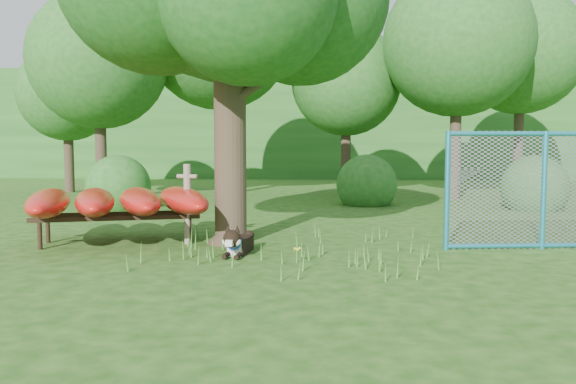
{
  "coord_description": "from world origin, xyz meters",
  "views": [
    {
      "loc": [
        0.83,
        -7.75,
        1.72
      ],
      "look_at": [
        0.2,
        1.2,
        1.0
      ],
      "focal_mm": 35.0,
      "sensor_mm": 36.0,
      "label": 1
    }
  ],
  "objects": [
    {
      "name": "husky_dog",
      "position": [
        -0.59,
        1.02,
        0.19
      ],
      "size": [
        0.38,
        1.18,
        0.53
      ],
      "rotation": [
        0.0,
        0.0,
        -0.1
      ],
      "color": "black",
      "rests_on": "ground"
    },
    {
      "name": "bg_tree_f",
      "position": [
        -9.0,
        13.0,
        3.73
      ],
      "size": [
        3.6,
        3.6,
        5.55
      ],
      "color": "#34281C",
      "rests_on": "ground"
    },
    {
      "name": "fence_section",
      "position": [
        4.46,
        1.92,
        1.0
      ],
      "size": [
        3.38,
        0.52,
        3.31
      ],
      "rotation": [
        0.0,
        0.0,
        0.13
      ],
      "color": "teal",
      "rests_on": "ground"
    },
    {
      "name": "bg_tree_c",
      "position": [
        1.5,
        13.0,
        4.11
      ],
      "size": [
        4.0,
        4.0,
        6.12
      ],
      "color": "#34281C",
      "rests_on": "ground"
    },
    {
      "name": "wildflower_clump",
      "position": [
        0.38,
        0.46,
        0.19
      ],
      "size": [
        0.11,
        0.11,
        0.24
      ],
      "rotation": [
        0.0,
        0.0,
        -0.11
      ],
      "color": "#47882C",
      "rests_on": "ground"
    },
    {
      "name": "wooden_post",
      "position": [
        -1.64,
        1.98,
        0.75
      ],
      "size": [
        0.39,
        0.16,
        1.42
      ],
      "rotation": [
        0.0,
        0.0,
        -0.23
      ],
      "color": "#726755",
      "rests_on": "ground"
    },
    {
      "name": "bg_tree_e",
      "position": [
        8.0,
        14.0,
        5.23
      ],
      "size": [
        4.6,
        4.6,
        7.55
      ],
      "color": "#34281C",
      "rests_on": "ground"
    },
    {
      "name": "wooded_hillside",
      "position": [
        0.0,
        28.0,
        3.0
      ],
      "size": [
        80.0,
        12.0,
        6.0
      ],
      "primitive_type": "cube",
      "color": "#1F5B1D",
      "rests_on": "ground"
    },
    {
      "name": "bg_tree_b",
      "position": [
        -3.0,
        12.0,
        5.61
      ],
      "size": [
        5.2,
        5.2,
        8.22
      ],
      "color": "#34281C",
      "rests_on": "ground"
    },
    {
      "name": "shrub_left",
      "position": [
        -5.0,
        7.5,
        0.0
      ],
      "size": [
        1.8,
        1.8,
        1.8
      ],
      "primitive_type": "sphere",
      "color": "#1F5B1D",
      "rests_on": "ground"
    },
    {
      "name": "kayak_rack",
      "position": [
        -2.89,
        1.93,
        0.76
      ],
      "size": [
        3.93,
        3.52,
        0.99
      ],
      "rotation": [
        0.0,
        0.0,
        0.29
      ],
      "color": "black",
      "rests_on": "ground"
    },
    {
      "name": "bg_tree_a",
      "position": [
        -6.5,
        10.0,
        4.48
      ],
      "size": [
        4.4,
        4.4,
        6.7
      ],
      "color": "#34281C",
      "rests_on": "ground"
    },
    {
      "name": "ground",
      "position": [
        0.0,
        0.0,
        0.0
      ],
      "size": [
        80.0,
        80.0,
        0.0
      ],
      "primitive_type": "plane",
      "color": "#1B430D",
      "rests_on": "ground"
    },
    {
      "name": "shrub_right",
      "position": [
        6.5,
        8.0,
        0.0
      ],
      "size": [
        1.8,
        1.8,
        1.8
      ],
      "primitive_type": "sphere",
      "color": "#1F5B1D",
      "rests_on": "ground"
    },
    {
      "name": "shrub_mid",
      "position": [
        2.0,
        9.0,
        0.0
      ],
      "size": [
        1.8,
        1.8,
        1.8
      ],
      "primitive_type": "sphere",
      "color": "#1F5B1D",
      "rests_on": "ground"
    },
    {
      "name": "bg_tree_d",
      "position": [
        5.0,
        11.0,
        5.08
      ],
      "size": [
        4.8,
        4.8,
        7.5
      ],
      "color": "#34281C",
      "rests_on": "ground"
    }
  ]
}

